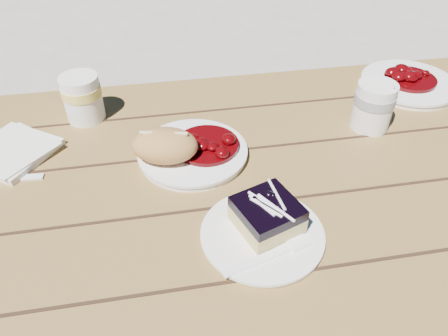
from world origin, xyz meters
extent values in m
cube|color=brown|center=(0.00, 0.00, 0.72)|extent=(2.00, 0.80, 0.05)
cube|color=brown|center=(0.00, 0.65, 0.44)|extent=(1.80, 0.25, 0.04)
cube|color=brown|center=(0.80, 0.65, 0.21)|extent=(0.06, 0.06, 0.42)
cylinder|color=white|center=(-0.07, 0.08, 0.76)|extent=(0.22, 0.22, 0.02)
ellipsoid|color=#B17E44|center=(-0.13, 0.06, 0.80)|extent=(0.15, 0.11, 0.07)
cylinder|color=white|center=(0.02, -0.16, 0.76)|extent=(0.20, 0.20, 0.01)
cube|color=tan|center=(0.03, -0.15, 0.78)|extent=(0.12, 0.12, 0.03)
cube|color=black|center=(0.03, -0.15, 0.80)|extent=(0.12, 0.12, 0.02)
cylinder|color=white|center=(0.33, 0.12, 0.80)|extent=(0.08, 0.08, 0.11)
cube|color=white|center=(-0.44, 0.15, 0.76)|extent=(0.21, 0.21, 0.01)
cylinder|color=white|center=(0.51, 0.27, 0.76)|extent=(0.23, 0.23, 0.02)
cylinder|color=white|center=(-0.30, 0.26, 0.80)|extent=(0.08, 0.08, 0.11)
camera|label=1|loc=(-0.13, -0.63, 1.31)|focal=35.00mm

